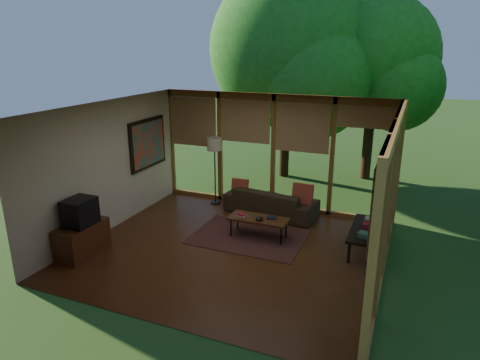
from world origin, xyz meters
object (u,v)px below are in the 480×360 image
at_px(sofa, 271,202).
at_px(floor_lamp, 215,148).
at_px(television, 80,212).
at_px(media_cabinet, 82,239).
at_px(coffee_table, 259,219).
at_px(side_console, 367,231).

relative_size(sofa, floor_lamp, 1.27).
distance_m(sofa, floor_lamp, 1.86).
bearing_deg(television, media_cabinet, 180.00).
bearing_deg(television, floor_lamp, 72.20).
height_order(floor_lamp, coffee_table, floor_lamp).
distance_m(media_cabinet, television, 0.55).
xyz_separation_m(media_cabinet, television, (0.02, 0.00, 0.55)).
bearing_deg(sofa, side_console, 162.66).
xyz_separation_m(sofa, coffee_table, (0.17, -1.29, 0.08)).
xyz_separation_m(television, side_console, (4.85, 2.16, -0.44)).
bearing_deg(floor_lamp, side_console, -18.19).
bearing_deg(floor_lamp, media_cabinet, -108.10).
bearing_deg(media_cabinet, side_console, 23.91).
bearing_deg(coffee_table, media_cabinet, -145.04).
bearing_deg(coffee_table, television, -144.85).
bearing_deg(coffee_table, floor_lamp, 138.82).
distance_m(media_cabinet, side_console, 5.33).
relative_size(media_cabinet, coffee_table, 0.83).
bearing_deg(coffee_table, sofa, 97.53).
relative_size(media_cabinet, floor_lamp, 0.61).
xyz_separation_m(media_cabinet, coffee_table, (2.77, 1.94, 0.09)).
bearing_deg(television, sofa, 51.35).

